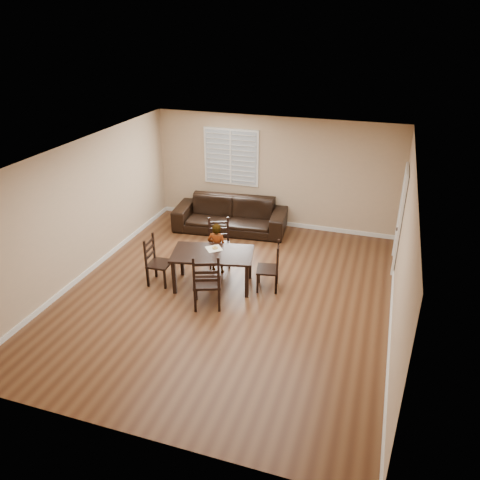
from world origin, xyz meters
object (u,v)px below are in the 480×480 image
chair_near (219,243)px  chair_left (154,262)px  dining_table (213,257)px  sofa (230,215)px  chair_far (207,286)px  chair_right (274,269)px  child (217,248)px  donut (215,248)px

chair_near → chair_left: chair_near is taller
dining_table → chair_near: size_ratio=1.68×
dining_table → sofa: bearing=89.6°
dining_table → chair_far: (0.19, -0.81, -0.13)m
chair_far → chair_left: 1.46m
chair_far → chair_right: 1.42m
child → donut: (0.10, -0.37, 0.20)m
chair_near → child: size_ratio=0.93×
child → sofa: bearing=-81.0°
chair_left → chair_right: (2.30, 0.48, -0.01)m
chair_right → donut: size_ratio=8.60×
dining_table → sofa: size_ratio=0.62×
chair_right → sofa: bearing=-155.6°
dining_table → child: bearing=90.0°
chair_left → child: size_ratio=0.91×
chair_far → dining_table: bearing=-97.1°
chair_left → chair_right: bearing=-81.4°
chair_left → chair_far: bearing=-116.4°
chair_right → child: size_ratio=0.90×
chair_near → chair_left: bearing=-150.6°
dining_table → child: (-0.12, 0.54, -0.09)m
chair_far → sofa: (-0.74, 3.40, -0.10)m
chair_right → sofa: (-1.69, 2.35, -0.05)m
chair_right → donut: chair_right is taller
chair_left → sofa: chair_left is taller
chair_right → donut: bearing=-97.7°
dining_table → chair_near: chair_near is taller
chair_near → chair_left: 1.50m
chair_near → chair_far: size_ratio=0.92×
chair_right → child: bearing=-114.5°
chair_far → chair_right: (0.95, 1.05, -0.06)m
chair_far → sofa: bearing=-98.3°
chair_left → donut: (1.13, 0.40, 0.30)m
chair_right → chair_left: bearing=-89.6°
dining_table → sofa: 2.66m
sofa → chair_right: bearing=-59.9°
chair_far → chair_right: chair_far is taller
dining_table → donut: donut is taller
chair_left → sofa: (0.61, 2.82, -0.05)m
chair_right → child: 1.30m
dining_table → chair_far: bearing=-88.7°
dining_table → chair_far: chair_far is taller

